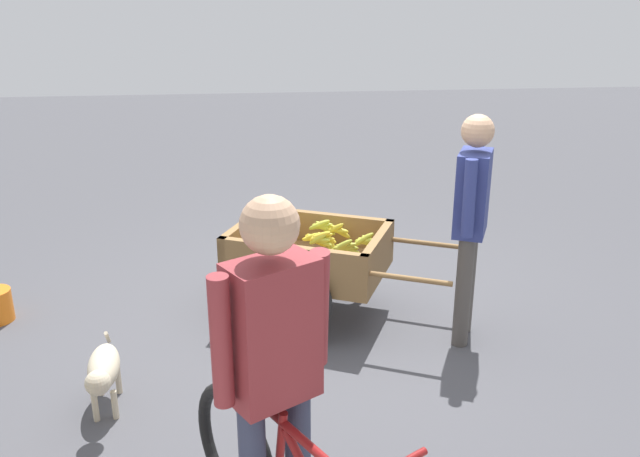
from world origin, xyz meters
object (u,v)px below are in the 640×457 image
object	(u,v)px
cyclist_person	(273,358)
dog	(103,370)
fruit_cart	(310,260)
vendor_person	(471,210)

from	to	relation	value
cyclist_person	dog	size ratio (longest dim) A/B	2.45
fruit_cart	dog	distance (m)	1.72
vendor_person	cyclist_person	size ratio (longest dim) A/B	0.97
vendor_person	dog	size ratio (longest dim) A/B	2.37
fruit_cart	vendor_person	world-z (taller)	vendor_person
vendor_person	cyclist_person	bearing A→B (deg)	52.11
vendor_person	cyclist_person	world-z (taller)	cyclist_person
cyclist_person	dog	bearing A→B (deg)	-51.78
fruit_cart	cyclist_person	world-z (taller)	cyclist_person
fruit_cart	vendor_person	bearing A→B (deg)	154.78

